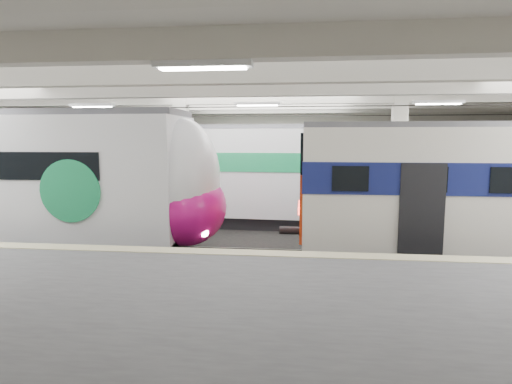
# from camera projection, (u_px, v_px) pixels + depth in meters

# --- Properties ---
(station_hall) EXTENTS (36.00, 24.00, 5.75)m
(station_hall) POSITION_uv_depth(u_px,v_px,m) (242.00, 158.00, 11.27)
(station_hall) COLOR black
(station_hall) RESTS_ON ground
(modern_emu) EXTENTS (14.46, 2.98, 4.63)m
(modern_emu) POSITION_uv_depth(u_px,v_px,m) (26.00, 184.00, 13.92)
(modern_emu) COLOR white
(modern_emu) RESTS_ON ground
(far_train) EXTENTS (13.58, 3.41, 4.32)m
(far_train) POSITION_uv_depth(u_px,v_px,m) (197.00, 173.00, 18.87)
(far_train) COLOR white
(far_train) RESTS_ON ground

